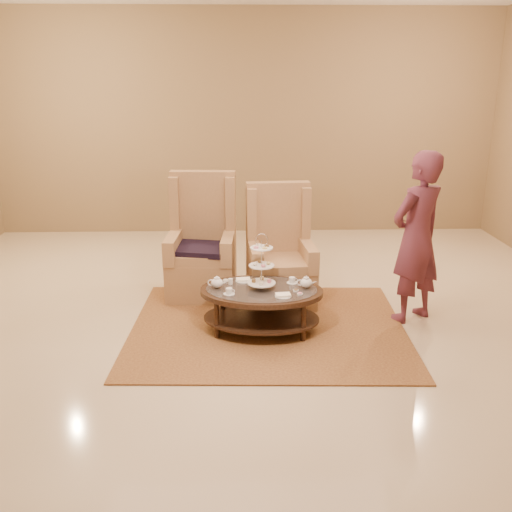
{
  "coord_description": "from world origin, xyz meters",
  "views": [
    {
      "loc": [
        -0.11,
        -5.26,
        2.45
      ],
      "look_at": [
        0.06,
        0.2,
        0.74
      ],
      "focal_mm": 40.0,
      "sensor_mm": 36.0,
      "label": 1
    }
  ],
  "objects_px": {
    "tea_table": "(261,297)",
    "armchair_left": "(202,253)",
    "person": "(417,238)",
    "armchair_right": "(280,262)"
  },
  "relations": [
    {
      "from": "tea_table",
      "to": "armchair_left",
      "type": "height_order",
      "value": "armchair_left"
    },
    {
      "from": "tea_table",
      "to": "person",
      "type": "xyz_separation_m",
      "value": [
        1.59,
        0.26,
        0.52
      ]
    },
    {
      "from": "armchair_left",
      "to": "person",
      "type": "distance_m",
      "value": 2.44
    },
    {
      "from": "tea_table",
      "to": "person",
      "type": "relative_size",
      "value": 0.73
    },
    {
      "from": "tea_table",
      "to": "armchair_left",
      "type": "distance_m",
      "value": 1.31
    },
    {
      "from": "armchair_right",
      "to": "person",
      "type": "distance_m",
      "value": 1.54
    },
    {
      "from": "person",
      "to": "armchair_right",
      "type": "bearing_deg",
      "value": -56.2
    },
    {
      "from": "armchair_right",
      "to": "person",
      "type": "height_order",
      "value": "person"
    },
    {
      "from": "tea_table",
      "to": "armchair_left",
      "type": "xyz_separation_m",
      "value": [
        -0.65,
        1.13,
        0.11
      ]
    },
    {
      "from": "armchair_left",
      "to": "armchair_right",
      "type": "distance_m",
      "value": 0.93
    }
  ]
}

